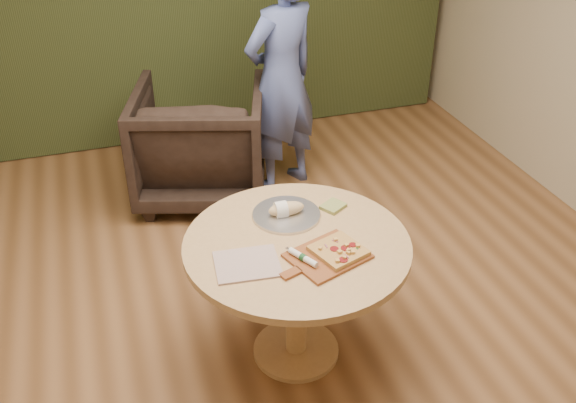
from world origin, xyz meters
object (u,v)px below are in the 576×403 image
(cutlery_roll, at_px, (303,257))
(bread_roll, at_px, (285,209))
(pedestal_table, at_px, (297,264))
(pizza_paddle, at_px, (326,257))
(serving_tray, at_px, (286,215))
(flatbread_pizza, at_px, (339,251))
(person_standing, at_px, (281,79))
(armchair, at_px, (200,137))

(cutlery_roll, height_order, bread_roll, bread_roll)
(bread_roll, bearing_deg, pedestal_table, -92.93)
(pizza_paddle, bearing_deg, bread_roll, 81.45)
(pizza_paddle, distance_m, serving_tray, 0.41)
(flatbread_pizza, xyz_separation_m, serving_tray, (-0.13, 0.40, -0.02))
(pizza_paddle, xyz_separation_m, bread_roll, (-0.08, 0.41, 0.04))
(serving_tray, bearing_deg, bread_roll, 180.00)
(cutlery_roll, bearing_deg, person_standing, 47.75)
(serving_tray, xyz_separation_m, bread_roll, (-0.01, 0.00, 0.04))
(serving_tray, relative_size, bread_roll, 1.84)
(cutlery_roll, relative_size, serving_tray, 0.52)
(bread_roll, bearing_deg, serving_tray, 0.00)
(flatbread_pizza, height_order, bread_roll, bread_roll)
(pedestal_table, xyz_separation_m, flatbread_pizza, (0.15, -0.17, 0.17))
(pizza_paddle, bearing_deg, armchair, 77.27)
(pedestal_table, xyz_separation_m, person_standing, (0.47, 1.77, 0.27))
(pizza_paddle, height_order, serving_tray, serving_tray)
(pedestal_table, xyz_separation_m, armchair, (-0.14, 1.83, -0.13))
(pizza_paddle, bearing_deg, serving_tray, 80.24)
(pizza_paddle, height_order, bread_roll, bread_roll)
(person_standing, bearing_deg, armchair, -30.25)
(pedestal_table, xyz_separation_m, pizza_paddle, (0.09, -0.17, 0.15))
(pedestal_table, bearing_deg, cutlery_roll, -99.18)
(armchair, bearing_deg, cutlery_roll, 110.33)
(flatbread_pizza, bearing_deg, cutlery_roll, -179.40)
(flatbread_pizza, distance_m, armchair, 2.04)
(cutlery_roll, height_order, armchair, armchair)
(bread_roll, relative_size, person_standing, 0.11)
(cutlery_roll, bearing_deg, pedestal_table, 53.06)
(armchair, bearing_deg, flatbread_pizza, 115.49)
(flatbread_pizza, relative_size, cutlery_roll, 1.51)
(flatbread_pizza, relative_size, armchair, 0.29)
(pizza_paddle, xyz_separation_m, cutlery_roll, (-0.12, 0.00, 0.02))
(bread_roll, bearing_deg, armchair, 95.35)
(pedestal_table, relative_size, armchair, 1.18)
(cutlery_roll, distance_m, person_standing, 2.00)
(flatbread_pizza, bearing_deg, pizza_paddle, -177.43)
(pedestal_table, bearing_deg, bread_roll, 87.07)
(armchair, bearing_deg, bread_roll, 112.53)
(pizza_paddle, height_order, flatbread_pizza, flatbread_pizza)
(bread_roll, bearing_deg, cutlery_roll, -95.55)
(pedestal_table, height_order, pizza_paddle, pizza_paddle)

